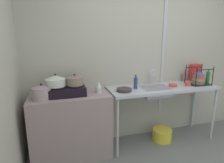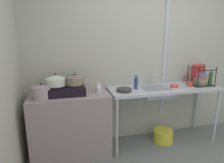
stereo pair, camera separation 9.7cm
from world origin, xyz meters
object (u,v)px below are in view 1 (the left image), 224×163
at_px(pot_on_left_burner, 56,81).
at_px(bottle_by_sink, 136,83).
at_px(pot_on_right_burner, 75,80).
at_px(bucket_on_floor, 162,135).
at_px(stove, 66,90).
at_px(cereal_box, 195,72).
at_px(frying_pan, 124,90).
at_px(sink_basin, 155,91).
at_px(cup_by_rack, 188,84).
at_px(bottle_by_rack, 208,78).
at_px(small_bowl_on_drainboard, 173,85).
at_px(percolator, 99,87).
at_px(pot_beside_stove, 42,92).
at_px(utensil_jar, 184,78).
at_px(faucet, 152,74).
at_px(dish_rack, 198,79).

height_order(pot_on_left_burner, bottle_by_sink, pot_on_left_burner).
xyz_separation_m(pot_on_right_burner, bucket_on_floor, (1.34, -0.03, -0.99)).
relative_size(stove, cereal_box, 1.76).
bearing_deg(frying_pan, bottle_by_sink, 21.45).
height_order(bottle_by_sink, bucket_on_floor, bottle_by_sink).
bearing_deg(sink_basin, cup_by_rack, -6.12).
bearing_deg(frying_pan, sink_basin, 6.62).
relative_size(frying_pan, cup_by_rack, 2.46).
height_order(sink_basin, bucket_on_floor, sink_basin).
distance_m(stove, cup_by_rack, 1.84).
bearing_deg(cereal_box, bottle_by_rack, -84.06).
height_order(pot_on_right_burner, bucket_on_floor, pot_on_right_burner).
xyz_separation_m(cup_by_rack, small_bowl_on_drainboard, (-0.25, 0.03, -0.01)).
xyz_separation_m(small_bowl_on_drainboard, bottle_by_rack, (0.64, -0.00, 0.08)).
xyz_separation_m(pot_on_left_burner, cereal_box, (2.31, 0.21, -0.06)).
distance_m(percolator, cup_by_rack, 1.41).
height_order(pot_on_right_burner, frying_pan, pot_on_right_burner).
distance_m(pot_on_right_burner, bottle_by_rack, 2.12).
bearing_deg(pot_beside_stove, cup_by_rack, 0.63).
bearing_deg(cup_by_rack, pot_beside_stove, -179.37).
height_order(bottle_by_rack, utensil_jar, bottle_by_rack).
bearing_deg(pot_on_left_burner, cup_by_rack, -1.80).
height_order(pot_on_left_burner, frying_pan, pot_on_left_burner).
bearing_deg(pot_on_left_burner, cereal_box, 5.28).
bearing_deg(cup_by_rack, stove, 178.09).
relative_size(percolator, sink_basin, 0.36).
bearing_deg(pot_beside_stove, bottle_by_rack, 1.21).
bearing_deg(small_bowl_on_drainboard, pot_on_left_burner, 179.04).
xyz_separation_m(pot_on_left_burner, bottle_by_sink, (1.11, 0.02, -0.11)).
bearing_deg(bucket_on_floor, small_bowl_on_drainboard, 0.64).
xyz_separation_m(percolator, faucet, (0.90, 0.18, 0.09)).
bearing_deg(stove, pot_beside_stove, -163.76).
bearing_deg(dish_rack, cup_by_rack, -170.09).
bearing_deg(utensil_jar, percolator, -171.40).
height_order(percolator, bottle_by_rack, bottle_by_rack).
height_order(dish_rack, bottle_by_rack, dish_rack).
relative_size(frying_pan, small_bowl_on_drainboard, 1.72).
height_order(frying_pan, bottle_by_sink, bottle_by_sink).
distance_m(dish_rack, cup_by_rack, 0.23).
height_order(cup_by_rack, bottle_by_sink, bottle_by_sink).
bearing_deg(cereal_box, percolator, -175.90).
height_order(percolator, faucet, faucet).
distance_m(percolator, bottle_by_sink, 0.56).
xyz_separation_m(stove, pot_on_right_burner, (0.12, 0.00, 0.13)).
bearing_deg(faucet, percolator, -168.85).
height_order(frying_pan, dish_rack, dish_rack).
xyz_separation_m(bottle_by_rack, utensil_jar, (-0.26, 0.25, -0.04)).
distance_m(pot_on_left_burner, faucet, 1.46).
bearing_deg(sink_basin, pot_beside_stove, -177.09).
bearing_deg(pot_beside_stove, faucet, 8.68).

